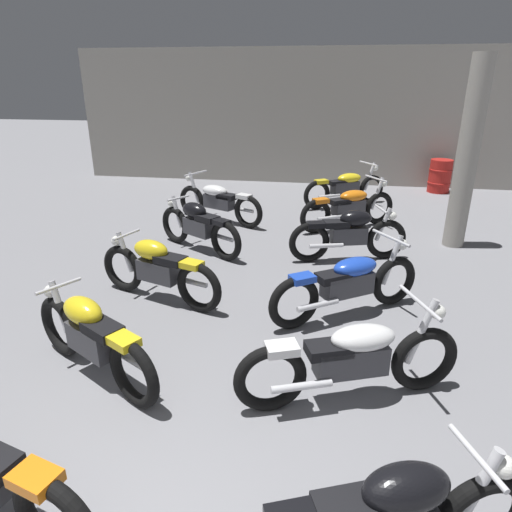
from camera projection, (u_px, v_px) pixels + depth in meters
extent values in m
cube|color=#9E998E|center=(300.00, 117.00, 12.45)|extent=(12.57, 0.24, 3.60)
cylinder|color=#9E998E|center=(467.00, 156.00, 7.58)|extent=(0.36, 0.36, 3.20)
cube|color=orange|center=(35.00, 478.00, 2.63)|extent=(0.32, 0.27, 0.08)
cylinder|color=silver|center=(44.00, 492.00, 2.92)|extent=(0.55, 0.21, 0.07)
torus|color=black|center=(60.00, 326.00, 4.83)|extent=(0.63, 0.43, 0.67)
torus|color=black|center=(134.00, 373.00, 4.06)|extent=(0.63, 0.43, 0.67)
cylinder|color=silver|center=(60.00, 307.00, 4.69)|extent=(0.25, 0.18, 0.56)
cube|color=#38383D|center=(92.00, 339.00, 4.41)|extent=(0.62, 0.49, 0.28)
ellipsoid|color=yellow|center=(83.00, 311.00, 4.37)|extent=(0.59, 0.50, 0.26)
cube|color=black|center=(103.00, 329.00, 4.21)|extent=(0.47, 0.41, 0.10)
cube|color=yellow|center=(124.00, 341.00, 4.01)|extent=(0.34, 0.31, 0.08)
cylinder|color=silver|center=(59.00, 286.00, 4.56)|extent=(0.27, 0.43, 0.04)
sphere|color=white|center=(51.00, 291.00, 4.72)|extent=(0.14, 0.14, 0.14)
cylinder|color=silver|center=(129.00, 359.00, 4.31)|extent=(0.51, 0.34, 0.07)
torus|color=black|center=(123.00, 268.00, 6.30)|extent=(0.67, 0.32, 0.67)
torus|color=black|center=(199.00, 288.00, 5.72)|extent=(0.67, 0.32, 0.67)
cylinder|color=silver|center=(125.00, 252.00, 6.17)|extent=(0.25, 0.15, 0.56)
cube|color=#38383D|center=(159.00, 271.00, 5.98)|extent=(0.62, 0.42, 0.28)
ellipsoid|color=yellow|center=(151.00, 250.00, 5.92)|extent=(0.58, 0.44, 0.26)
cube|color=black|center=(171.00, 260.00, 5.80)|extent=(0.46, 0.36, 0.10)
cube|color=yellow|center=(191.00, 264.00, 5.66)|extent=(0.33, 0.28, 0.08)
cylinder|color=silver|center=(126.00, 235.00, 6.05)|extent=(0.19, 0.47, 0.04)
sphere|color=white|center=(116.00, 241.00, 6.18)|extent=(0.14, 0.14, 0.14)
cylinder|color=silver|center=(189.00, 281.00, 5.95)|extent=(0.54, 0.25, 0.07)
torus|color=black|center=(175.00, 225.00, 8.17)|extent=(0.63, 0.45, 0.67)
torus|color=black|center=(226.00, 241.00, 7.37)|extent=(0.63, 0.45, 0.67)
cylinder|color=silver|center=(177.00, 212.00, 8.02)|extent=(0.24, 0.19, 0.56)
cube|color=#38383D|center=(199.00, 227.00, 7.73)|extent=(0.61, 0.51, 0.28)
ellipsoid|color=black|center=(194.00, 210.00, 7.69)|extent=(0.59, 0.51, 0.26)
cube|color=black|center=(207.00, 218.00, 7.52)|extent=(0.47, 0.42, 0.10)
cube|color=black|center=(221.00, 222.00, 7.32)|extent=(0.34, 0.32, 0.08)
cylinder|color=silver|center=(178.00, 198.00, 7.89)|extent=(0.29, 0.43, 0.04)
sphere|color=white|center=(172.00, 203.00, 8.06)|extent=(0.14, 0.14, 0.14)
cylinder|color=silver|center=(221.00, 237.00, 7.62)|extent=(0.50, 0.35, 0.07)
torus|color=black|center=(192.00, 201.00, 9.76)|extent=(0.65, 0.39, 0.67)
torus|color=black|center=(248.00, 212.00, 8.96)|extent=(0.65, 0.39, 0.67)
cylinder|color=silver|center=(194.00, 187.00, 9.60)|extent=(0.28, 0.18, 0.66)
cube|color=#38383D|center=(219.00, 202.00, 9.32)|extent=(0.70, 0.50, 0.28)
ellipsoid|color=white|center=(215.00, 190.00, 9.29)|extent=(0.68, 0.55, 0.22)
cube|color=black|center=(227.00, 196.00, 9.15)|extent=(0.46, 0.39, 0.10)
cube|color=white|center=(244.00, 196.00, 8.90)|extent=(0.34, 0.30, 0.08)
cylinder|color=silver|center=(196.00, 173.00, 9.45)|extent=(0.32, 0.63, 0.04)
sphere|color=white|center=(189.00, 178.00, 9.60)|extent=(0.14, 0.14, 0.14)
cylinder|color=silver|center=(242.00, 209.00, 9.20)|extent=(0.53, 0.30, 0.07)
cylinder|color=silver|center=(478.00, 489.00, 2.61)|extent=(0.25, 0.15, 0.56)
ellipsoid|color=black|center=(406.00, 488.00, 2.48)|extent=(0.59, 0.45, 0.26)
cube|color=black|center=(351.00, 509.00, 2.45)|extent=(0.46, 0.37, 0.10)
cylinder|color=silver|center=(477.00, 456.00, 2.51)|extent=(0.21, 0.46, 0.04)
sphere|color=white|center=(503.00, 466.00, 2.59)|extent=(0.14, 0.14, 0.14)
torus|color=black|center=(424.00, 359.00, 4.27)|extent=(0.67, 0.34, 0.67)
torus|color=black|center=(270.00, 379.00, 3.99)|extent=(0.67, 0.34, 0.67)
cylinder|color=silver|center=(421.00, 332.00, 4.14)|extent=(0.28, 0.16, 0.66)
cube|color=#38383D|center=(351.00, 359.00, 4.09)|extent=(0.70, 0.46, 0.28)
ellipsoid|color=white|center=(363.00, 337.00, 4.03)|extent=(0.67, 0.51, 0.22)
cube|color=black|center=(329.00, 349.00, 4.00)|extent=(0.46, 0.37, 0.10)
cube|color=white|center=(282.00, 349.00, 3.90)|extent=(0.33, 0.29, 0.08)
cylinder|color=silver|center=(420.00, 302.00, 4.01)|extent=(0.28, 0.65, 0.04)
sphere|color=white|center=(438.00, 312.00, 4.09)|extent=(0.14, 0.14, 0.14)
cylinder|color=silver|center=(302.00, 386.00, 3.92)|extent=(0.54, 0.26, 0.07)
torus|color=black|center=(394.00, 281.00, 5.91)|extent=(0.62, 0.47, 0.67)
torus|color=black|center=(294.00, 303.00, 5.33)|extent=(0.62, 0.47, 0.67)
cylinder|color=silver|center=(392.00, 260.00, 5.77)|extent=(0.27, 0.21, 0.66)
cube|color=#38383D|center=(347.00, 284.00, 5.59)|extent=(0.68, 0.57, 0.28)
ellipsoid|color=blue|center=(355.00, 267.00, 5.54)|extent=(0.68, 0.60, 0.22)
cube|color=black|center=(333.00, 277.00, 5.45)|extent=(0.47, 0.42, 0.10)
cube|color=blue|center=(302.00, 279.00, 5.26)|extent=(0.34, 0.32, 0.08)
cylinder|color=silver|center=(391.00, 238.00, 5.63)|extent=(0.41, 0.58, 0.04)
sphere|color=white|center=(402.00, 245.00, 5.75)|extent=(0.14, 0.14, 0.14)
cylinder|color=silver|center=(318.00, 305.00, 5.33)|extent=(0.49, 0.37, 0.07)
torus|color=black|center=(386.00, 239.00, 7.44)|extent=(0.67, 0.29, 0.67)
torus|color=black|center=(309.00, 242.00, 7.30)|extent=(0.67, 0.29, 0.67)
cylinder|color=silver|center=(383.00, 224.00, 7.34)|extent=(0.25, 0.14, 0.56)
cube|color=#38383D|center=(348.00, 235.00, 7.33)|extent=(0.62, 0.39, 0.28)
ellipsoid|color=black|center=(356.00, 218.00, 7.24)|extent=(0.58, 0.41, 0.26)
cube|color=black|center=(336.00, 224.00, 7.23)|extent=(0.45, 0.34, 0.10)
cube|color=black|center=(316.00, 225.00, 7.20)|extent=(0.32, 0.27, 0.08)
cylinder|color=silver|center=(381.00, 209.00, 7.23)|extent=(0.17, 0.47, 0.04)
sphere|color=white|center=(392.00, 216.00, 7.30)|extent=(0.14, 0.14, 0.14)
cylinder|color=silver|center=(326.00, 246.00, 7.21)|extent=(0.55, 0.22, 0.07)
torus|color=black|center=(379.00, 208.00, 9.23)|extent=(0.62, 0.46, 0.67)
torus|color=black|center=(315.00, 216.00, 8.67)|extent=(0.62, 0.46, 0.67)
cylinder|color=silver|center=(377.00, 194.00, 9.09)|extent=(0.27, 0.21, 0.66)
cube|color=#38383D|center=(349.00, 207.00, 8.91)|extent=(0.68, 0.56, 0.28)
ellipsoid|color=orange|center=(354.00, 196.00, 8.87)|extent=(0.68, 0.60, 0.22)
cube|color=black|center=(340.00, 201.00, 8.78)|extent=(0.47, 0.42, 0.10)
cube|color=orange|center=(321.00, 201.00, 8.60)|extent=(0.34, 0.32, 0.08)
cylinder|color=silver|center=(376.00, 179.00, 8.95)|extent=(0.40, 0.59, 0.04)
sphere|color=white|center=(384.00, 184.00, 9.07)|extent=(0.14, 0.14, 0.14)
cylinder|color=silver|center=(330.00, 218.00, 8.66)|extent=(0.50, 0.36, 0.07)
torus|color=black|center=(371.00, 189.00, 10.80)|extent=(0.62, 0.45, 0.67)
torus|color=black|center=(317.00, 195.00, 10.26)|extent=(0.62, 0.45, 0.67)
cylinder|color=silver|center=(370.00, 176.00, 10.66)|extent=(0.27, 0.21, 0.66)
cube|color=#38383D|center=(345.00, 188.00, 10.49)|extent=(0.69, 0.56, 0.28)
ellipsoid|color=yellow|center=(349.00, 178.00, 10.45)|extent=(0.68, 0.59, 0.22)
cube|color=black|center=(337.00, 183.00, 10.36)|extent=(0.47, 0.42, 0.10)
cube|color=yellow|center=(321.00, 182.00, 10.18)|extent=(0.34, 0.32, 0.08)
cylinder|color=silver|center=(369.00, 164.00, 10.52)|extent=(0.40, 0.59, 0.04)
sphere|color=white|center=(375.00, 168.00, 10.64)|extent=(0.14, 0.14, 0.14)
cylinder|color=silver|center=(329.00, 196.00, 10.24)|extent=(0.50, 0.35, 0.07)
cylinder|color=red|center=(440.00, 176.00, 11.80)|extent=(0.56, 0.56, 0.85)
torus|color=red|center=(441.00, 169.00, 11.74)|extent=(0.59, 0.59, 0.03)
torus|color=red|center=(439.00, 182.00, 11.86)|extent=(0.59, 0.59, 0.03)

